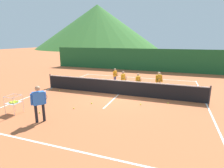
% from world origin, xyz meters
% --- Properties ---
extents(ground_plane, '(120.00, 120.00, 0.00)m').
position_xyz_m(ground_plane, '(0.00, 0.00, 0.00)').
color(ground_plane, '#BC6038').
extents(line_baseline_near, '(10.35, 0.08, 0.01)m').
position_xyz_m(line_baseline_near, '(0.00, -6.36, 0.00)').
color(line_baseline_near, white).
rests_on(line_baseline_near, ground).
extents(line_baseline_far, '(10.35, 0.08, 0.01)m').
position_xyz_m(line_baseline_far, '(0.00, 5.80, 0.00)').
color(line_baseline_far, white).
rests_on(line_baseline_far, ground).
extents(line_sideline_west, '(0.08, 12.16, 0.01)m').
position_xyz_m(line_sideline_west, '(-5.18, 0.00, 0.00)').
color(line_sideline_west, white).
rests_on(line_sideline_west, ground).
extents(line_sideline_east, '(0.08, 12.16, 0.01)m').
position_xyz_m(line_sideline_east, '(5.18, 0.00, 0.00)').
color(line_sideline_east, white).
rests_on(line_sideline_east, ground).
extents(line_service_center, '(0.08, 5.33, 0.01)m').
position_xyz_m(line_service_center, '(0.00, 0.00, 0.00)').
color(line_service_center, white).
rests_on(line_service_center, ground).
extents(tennis_net, '(10.68, 0.08, 1.05)m').
position_xyz_m(tennis_net, '(0.00, 0.00, 0.50)').
color(tennis_net, '#333338').
rests_on(tennis_net, ground).
extents(instructor, '(0.57, 0.80, 1.62)m').
position_xyz_m(instructor, '(-2.00, -4.98, 0.97)').
color(instructor, black).
rests_on(instructor, ground).
extents(student_0, '(0.41, 0.64, 1.25)m').
position_xyz_m(student_0, '(-1.18, 2.83, 0.75)').
color(student_0, navy).
rests_on(student_0, ground).
extents(student_1, '(0.41, 0.66, 1.32)m').
position_xyz_m(student_1, '(-0.08, 1.38, 0.79)').
color(student_1, silver).
rests_on(student_1, ground).
extents(student_2, '(0.41, 0.67, 1.24)m').
position_xyz_m(student_2, '(1.02, 1.26, 0.74)').
color(student_2, black).
rests_on(student_2, ground).
extents(student_3, '(0.51, 0.70, 1.37)m').
position_xyz_m(student_3, '(2.37, 1.66, 0.82)').
color(student_3, silver).
rests_on(student_3, ground).
extents(ball_cart, '(0.58, 0.58, 0.90)m').
position_xyz_m(ball_cart, '(-3.83, -4.65, 0.58)').
color(ball_cart, '#B7B7BC').
rests_on(ball_cart, ground).
extents(tennis_ball_0, '(0.07, 0.07, 0.07)m').
position_xyz_m(tennis_ball_0, '(-4.48, -2.68, 0.03)').
color(tennis_ball_0, yellow).
rests_on(tennis_ball_0, ground).
extents(tennis_ball_1, '(0.07, 0.07, 0.07)m').
position_xyz_m(tennis_ball_1, '(1.73, -1.46, 0.03)').
color(tennis_ball_1, yellow).
rests_on(tennis_ball_1, ground).
extents(tennis_ball_2, '(0.07, 0.07, 0.07)m').
position_xyz_m(tennis_ball_2, '(-4.12, -2.30, 0.03)').
color(tennis_ball_2, yellow).
rests_on(tennis_ball_2, ground).
extents(tennis_ball_3, '(0.07, 0.07, 0.07)m').
position_xyz_m(tennis_ball_3, '(-2.71, -4.24, 0.03)').
color(tennis_ball_3, yellow).
rests_on(tennis_ball_3, ground).
extents(tennis_ball_4, '(0.07, 0.07, 0.07)m').
position_xyz_m(tennis_ball_4, '(3.15, -0.76, 0.03)').
color(tennis_ball_4, yellow).
rests_on(tennis_ball_4, ground).
extents(tennis_ball_5, '(0.07, 0.07, 0.07)m').
position_xyz_m(tennis_ball_5, '(-4.20, -2.47, 0.03)').
color(tennis_ball_5, yellow).
rests_on(tennis_ball_5, ground).
extents(tennis_ball_6, '(0.07, 0.07, 0.07)m').
position_xyz_m(tennis_ball_6, '(-0.90, -2.19, 0.03)').
color(tennis_ball_6, yellow).
rests_on(tennis_ball_6, ground).
extents(tennis_ball_7, '(0.07, 0.07, 0.07)m').
position_xyz_m(tennis_ball_7, '(-4.13, -0.60, 0.03)').
color(tennis_ball_7, yellow).
rests_on(tennis_ball_7, ground).
extents(tennis_ball_8, '(0.07, 0.07, 0.07)m').
position_xyz_m(tennis_ball_8, '(-1.44, -3.17, 0.03)').
color(tennis_ball_8, yellow).
rests_on(tennis_ball_8, ground).
extents(windscreen_fence, '(22.78, 0.08, 2.53)m').
position_xyz_m(windscreen_fence, '(0.00, 9.98, 1.26)').
color(windscreen_fence, '#1E5B2D').
rests_on(windscreen_fence, ground).
extents(hill_0, '(50.27, 50.27, 17.47)m').
position_xyz_m(hill_0, '(-28.34, 61.27, 8.74)').
color(hill_0, '#38702D').
rests_on(hill_0, ground).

